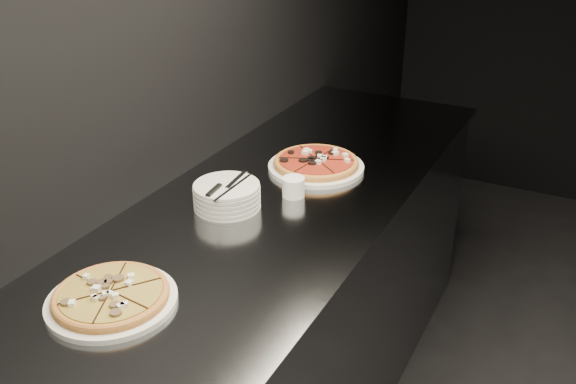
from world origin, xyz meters
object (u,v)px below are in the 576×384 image
at_px(cutlery, 226,186).
at_px(ramekin, 293,186).
at_px(pizza_mushroom, 111,297).
at_px(pizza_tomato, 316,164).
at_px(plate_stack, 227,196).
at_px(counter, 270,325).

height_order(cutlery, ramekin, cutlery).
bearing_deg(ramekin, pizza_mushroom, -99.97).
height_order(pizza_tomato, plate_stack, plate_stack).
bearing_deg(pizza_tomato, ramekin, -83.75).
xyz_separation_m(counter, pizza_mushroom, (-0.08, -0.61, 0.48)).
bearing_deg(counter, plate_stack, -148.31).
height_order(counter, pizza_mushroom, pizza_mushroom).
bearing_deg(counter, ramekin, 66.55).
bearing_deg(plate_stack, pizza_tomato, 72.14).
distance_m(cutlery, ramekin, 0.23).
xyz_separation_m(pizza_tomato, ramekin, (0.02, -0.22, 0.01)).
bearing_deg(cutlery, pizza_tomato, 67.82).
xyz_separation_m(plate_stack, ramekin, (0.15, 0.16, -0.00)).
bearing_deg(pizza_tomato, plate_stack, -107.86).
bearing_deg(pizza_mushroom, plate_stack, 92.32).
bearing_deg(ramekin, counter, -113.45).
height_order(pizza_tomato, ramekin, ramekin).
relative_size(counter, plate_stack, 12.07).
bearing_deg(plate_stack, cutlery, -62.38).
bearing_deg(pizza_tomato, counter, -93.06).
bearing_deg(counter, pizza_tomato, 86.94).
xyz_separation_m(pizza_tomato, cutlery, (-0.11, -0.40, 0.06)).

